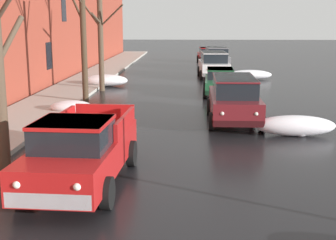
# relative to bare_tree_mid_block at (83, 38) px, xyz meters

# --- Properties ---
(left_sidewalk_slab) EXTENTS (2.89, 80.00, 0.16)m
(left_sidewalk_slab) POSITION_rel_bare_tree_mid_block_xyz_m (-1.69, -2.44, -3.08)
(left_sidewalk_slab) COLOR #A8A399
(left_sidewalk_slab) RESTS_ON ground
(snow_bank_near_corner_left) EXTENTS (2.75, 1.37, 0.73)m
(snow_bank_near_corner_left) POSITION_rel_bare_tree_mid_block_xyz_m (-0.12, 6.20, -2.80)
(snow_bank_near_corner_left) COLOR white
(snow_bank_near_corner_left) RESTS_ON ground
(snow_bank_along_left_kerb) EXTENTS (2.82, 0.91, 0.73)m
(snow_bank_along_left_kerb) POSITION_rel_bare_tree_mid_block_xyz_m (8.81, -6.11, -2.81)
(snow_bank_along_left_kerb) COLOR white
(snow_bank_along_left_kerb) RESTS_ON ground
(snow_bank_mid_block_left) EXTENTS (1.87, 1.11, 0.56)m
(snow_bank_mid_block_left) POSITION_rel_bare_tree_mid_block_xyz_m (-0.01, -2.38, -2.89)
(snow_bank_mid_block_left) COLOR white
(snow_bank_mid_block_left) RESTS_ON ground
(snow_bank_far_right_pile) EXTENTS (2.96, 1.17, 0.66)m
(snow_bank_far_right_pile) POSITION_rel_bare_tree_mid_block_xyz_m (9.26, 10.06, -2.84)
(snow_bank_far_right_pile) COLOR white
(snow_bank_far_right_pile) RESTS_ON ground
(bare_tree_mid_block) EXTENTS (1.22, 2.97, 6.40)m
(bare_tree_mid_block) POSITION_rel_bare_tree_mid_block_xyz_m (0.00, 0.00, 0.00)
(bare_tree_mid_block) COLOR #423323
(bare_tree_mid_block) RESTS_ON ground
(bare_tree_far_down_block) EXTENTS (2.87, 2.75, 6.92)m
(bare_tree_far_down_block) POSITION_rel_bare_tree_mid_block_xyz_m (0.02, 4.28, 0.25)
(bare_tree_far_down_block) COLOR #4C3D2D
(bare_tree_far_down_block) RESTS_ON ground
(pickup_truck_red_approaching_near_lane) EXTENTS (2.29, 5.23, 1.76)m
(pickup_truck_red_approaching_near_lane) POSITION_rel_bare_tree_mid_block_xyz_m (2.46, -11.43, -2.28)
(pickup_truck_red_approaching_near_lane) COLOR red
(pickup_truck_red_approaching_near_lane) RESTS_ON ground
(suv_maroon_parked_kerbside_close) EXTENTS (2.07, 4.86, 1.82)m
(suv_maroon_parked_kerbside_close) POSITION_rel_bare_tree_mid_block_xyz_m (6.85, -3.95, -2.17)
(suv_maroon_parked_kerbside_close) COLOR maroon
(suv_maroon_parked_kerbside_close) RESTS_ON ground
(sedan_green_parked_kerbside_mid) EXTENTS (1.95, 4.44, 1.42)m
(sedan_green_parked_kerbside_mid) POSITION_rel_bare_tree_mid_block_xyz_m (6.78, 3.20, -2.41)
(sedan_green_parked_kerbside_mid) COLOR #1E5633
(sedan_green_parked_kerbside_mid) RESTS_ON ground
(suv_white_parked_far_down_block) EXTENTS (2.24, 4.91, 1.82)m
(suv_white_parked_far_down_block) POSITION_rel_bare_tree_mid_block_xyz_m (6.82, 10.99, -2.17)
(suv_white_parked_far_down_block) COLOR silver
(suv_white_parked_far_down_block) RESTS_ON ground
(suv_grey_queued_behind_truck) EXTENTS (2.21, 4.73, 1.82)m
(suv_grey_queued_behind_truck) POSITION_rel_bare_tree_mid_block_xyz_m (7.37, 17.08, -2.17)
(suv_grey_queued_behind_truck) COLOR slate
(suv_grey_queued_behind_truck) RESTS_ON ground
(sedan_red_at_far_intersection) EXTENTS (2.12, 3.95, 1.42)m
(sedan_red_at_far_intersection) POSITION_rel_bare_tree_mid_block_xyz_m (6.92, 23.66, -2.41)
(sedan_red_at_far_intersection) COLOR red
(sedan_red_at_far_intersection) RESTS_ON ground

